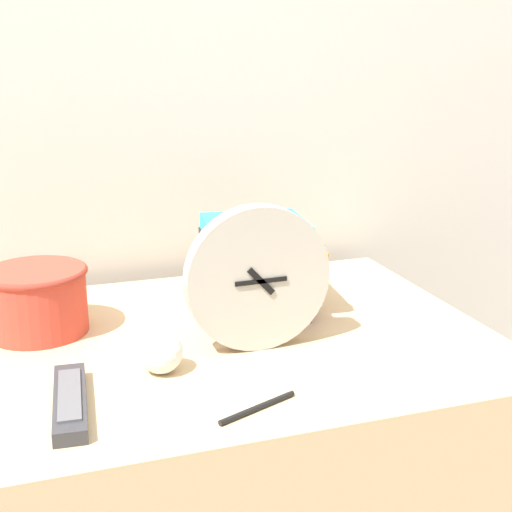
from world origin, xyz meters
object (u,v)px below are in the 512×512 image
(tv_remote, at_px, (70,401))
(pen, at_px, (258,408))
(desk_clock, at_px, (258,278))
(book_stack, at_px, (254,267))
(crumpled_paper_ball, at_px, (161,352))
(basket, at_px, (37,298))

(tv_remote, xyz_separation_m, pen, (0.23, -0.08, -0.01))
(desk_clock, xyz_separation_m, book_stack, (0.04, 0.15, -0.03))
(book_stack, height_order, crumpled_paper_ball, book_stack)
(desk_clock, bearing_deg, pen, -108.84)
(pen, bearing_deg, book_stack, 72.21)
(pen, bearing_deg, desk_clock, 71.16)
(desk_clock, relative_size, crumpled_paper_ball, 3.61)
(basket, height_order, tv_remote, basket)
(desk_clock, height_order, tv_remote, desk_clock)
(desk_clock, xyz_separation_m, crumpled_paper_ball, (-0.16, -0.04, -0.08))
(book_stack, xyz_separation_m, tv_remote, (-0.35, -0.26, -0.08))
(tv_remote, bearing_deg, crumpled_paper_ball, 27.24)
(desk_clock, xyz_separation_m, tv_remote, (-0.30, -0.11, -0.11))
(desk_clock, bearing_deg, basket, 151.37)
(desk_clock, relative_size, pen, 1.93)
(book_stack, bearing_deg, tv_remote, -142.74)
(desk_clock, distance_m, crumpled_paper_ball, 0.19)
(basket, xyz_separation_m, crumpled_paper_ball, (0.16, -0.22, -0.03))
(crumpled_paper_ball, bearing_deg, book_stack, 42.68)
(desk_clock, distance_m, pen, 0.24)
(book_stack, bearing_deg, pen, -107.79)
(book_stack, xyz_separation_m, crumpled_paper_ball, (-0.21, -0.19, -0.05))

